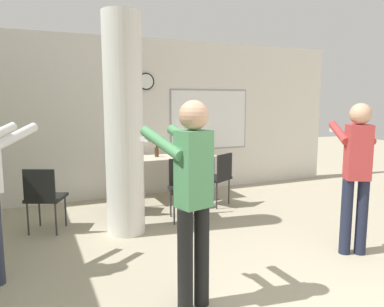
# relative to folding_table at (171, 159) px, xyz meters

# --- Properties ---
(wall_back) EXTENTS (8.00, 0.15, 2.80)m
(wall_back) POSITION_rel_folding_table_xyz_m (-0.27, 0.55, 0.69)
(wall_back) COLOR silver
(wall_back) RESTS_ON ground_plane
(support_pillar) EXTENTS (0.49, 0.49, 2.80)m
(support_pillar) POSITION_rel_folding_table_xyz_m (-1.11, -1.32, 0.69)
(support_pillar) COLOR silver
(support_pillar) RESTS_ON ground_plane
(folding_table) EXTENTS (1.52, 0.67, 0.76)m
(folding_table) POSITION_rel_folding_table_xyz_m (0.00, 0.00, 0.00)
(folding_table) COLOR beige
(folding_table) RESTS_ON ground_plane
(bottle_on_table) EXTENTS (0.07, 0.07, 0.23)m
(bottle_on_table) POSITION_rel_folding_table_xyz_m (-0.24, 0.02, 0.14)
(bottle_on_table) COLOR #4C3319
(bottle_on_table) RESTS_ON folding_table
(waste_bin) EXTENTS (0.30, 0.30, 0.40)m
(waste_bin) POSITION_rel_folding_table_xyz_m (0.12, -0.63, -0.51)
(waste_bin) COLOR #38383D
(waste_bin) RESTS_ON ground_plane
(chair_table_left) EXTENTS (0.61, 0.61, 0.87)m
(chair_table_left) POSITION_rel_folding_table_xyz_m (-0.95, -0.55, -0.20)
(chair_table_left) COLOR black
(chair_table_left) RESTS_ON ground_plane
(chair_near_pillar) EXTENTS (0.58, 0.58, 0.87)m
(chair_near_pillar) POSITION_rel_folding_table_xyz_m (-2.09, -0.91, -0.20)
(chair_near_pillar) COLOR black
(chair_near_pillar) RESTS_ON ground_plane
(chair_table_right) EXTENTS (0.60, 0.60, 0.87)m
(chair_table_right) POSITION_rel_folding_table_xyz_m (0.57, -0.68, -0.20)
(chair_table_right) COLOR black
(chair_table_right) RESTS_ON ground_plane
(chair_table_front) EXTENTS (0.53, 0.53, 0.87)m
(chair_table_front) POSITION_rel_folding_table_xyz_m (-0.20, -1.08, -0.20)
(chair_table_front) COLOR black
(chair_table_front) RESTS_ON ground_plane
(person_playing_front) EXTENTS (0.50, 0.68, 1.73)m
(person_playing_front) POSITION_rel_folding_table_xyz_m (-1.04, -3.30, 0.31)
(person_playing_front) COLOR black
(person_playing_front) RESTS_ON ground_plane
(person_playing_side) EXTENTS (0.57, 0.70, 1.70)m
(person_playing_side) POSITION_rel_folding_table_xyz_m (1.08, -3.00, 0.29)
(person_playing_side) COLOR #1E2338
(person_playing_side) RESTS_ON ground_plane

